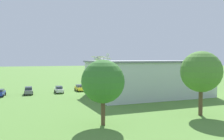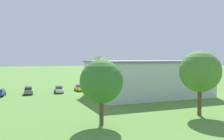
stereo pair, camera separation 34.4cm
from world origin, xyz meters
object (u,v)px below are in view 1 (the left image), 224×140
(car_blue, at_px, (0,93))
(person_by_parked_cars, at_px, (102,87))
(biplane, at_px, (101,60))
(person_walking_on_apron, at_px, (151,84))
(tree_behind_hangar_left, at_px, (103,82))
(car_yellow, at_px, (80,88))
(car_white, at_px, (59,89))
(hangar, at_px, (148,78))
(tree_by_windsock, at_px, (201,72))
(person_beside_truck, at_px, (116,85))
(car_grey, at_px, (29,91))

(car_blue, relative_size, person_by_parked_cars, 2.90)
(biplane, height_order, person_walking_on_apron, biplane)
(tree_behind_hangar_left, bearing_deg, car_blue, -66.64)
(car_yellow, bearing_deg, person_walking_on_apron, -175.19)
(car_white, bearing_deg, hangar, 144.73)
(tree_behind_hangar_left, relative_size, tree_by_windsock, 0.87)
(person_by_parked_cars, bearing_deg, person_walking_on_apron, -173.09)
(person_beside_truck, bearing_deg, person_walking_on_apron, 177.81)
(car_white, bearing_deg, person_by_parked_cars, -173.09)
(hangar, bearing_deg, biplane, -87.82)
(car_grey, relative_size, tree_by_windsock, 0.45)
(car_blue, bearing_deg, car_white, -176.13)
(car_white, bearing_deg, person_beside_truck, -167.12)
(person_beside_truck, distance_m, tree_by_windsock, 35.68)
(tree_behind_hangar_left, bearing_deg, tree_by_windsock, 178.57)
(car_yellow, bearing_deg, tree_behind_hangar_left, 80.52)
(biplane, bearing_deg, car_blue, 29.71)
(hangar, height_order, biplane, biplane)
(hangar, relative_size, car_white, 6.07)
(person_walking_on_apron, height_order, tree_by_windsock, tree_by_windsock)
(biplane, height_order, person_beside_truck, biplane)
(car_yellow, distance_m, person_beside_truck, 11.31)
(car_white, relative_size, car_blue, 0.95)
(person_beside_truck, xyz_separation_m, tree_behind_hangar_left, (16.51, 34.84, 4.60))
(car_yellow, xyz_separation_m, tree_by_windsock, (-9.53, 32.91, 5.53))
(hangar, bearing_deg, car_blue, -20.70)
(person_walking_on_apron, distance_m, person_beside_truck, 11.20)
(car_blue, height_order, person_beside_truck, person_beside_truck)
(car_white, height_order, person_beside_truck, person_beside_truck)
(car_yellow, xyz_separation_m, tree_behind_hangar_left, (5.44, 32.54, 4.60))
(person_walking_on_apron, relative_size, person_beside_truck, 0.99)
(biplane, xyz_separation_m, car_white, (16.44, 15.89, -7.00))
(car_white, bearing_deg, tree_by_windsock, 115.60)
(car_yellow, bearing_deg, car_grey, 6.83)
(car_grey, xyz_separation_m, car_blue, (5.98, 0.87, -0.07))
(car_blue, relative_size, person_walking_on_apron, 2.70)
(tree_by_windsock, bearing_deg, hangar, -97.35)
(person_walking_on_apron, height_order, person_by_parked_cars, person_walking_on_apron)
(biplane, xyz_separation_m, tree_by_windsock, (1.38, 47.31, -1.48))
(person_beside_truck, xyz_separation_m, tree_by_windsock, (1.55, 35.22, 5.54))
(biplane, bearing_deg, person_walking_on_apron, 132.22)
(car_grey, xyz_separation_m, person_by_parked_cars, (-18.43, -1.39, -0.14))
(person_walking_on_apron, bearing_deg, person_beside_truck, -2.19)
(car_blue, xyz_separation_m, person_by_parked_cars, (-24.41, -2.27, -0.06))
(tree_by_windsock, bearing_deg, tree_behind_hangar_left, -1.43)
(car_white, distance_m, car_grey, 6.95)
(car_grey, height_order, person_beside_truck, car_grey)
(car_blue, bearing_deg, car_yellow, -172.69)
(car_blue, bearing_deg, tree_by_windsock, 132.51)
(car_grey, relative_size, car_blue, 0.94)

